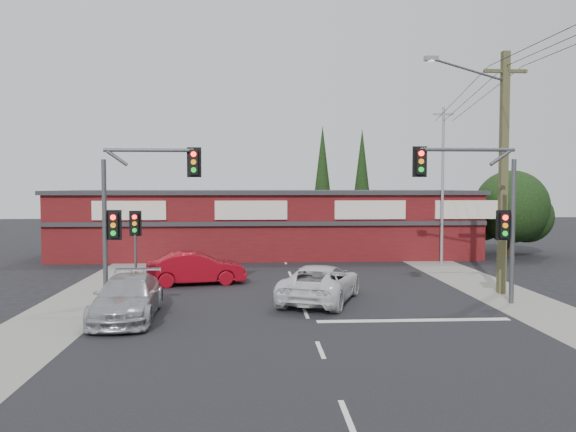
{
  "coord_description": "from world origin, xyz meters",
  "views": [
    {
      "loc": [
        -1.77,
        -19.69,
        4.47
      ],
      "look_at": [
        -0.43,
        3.0,
        3.27
      ],
      "focal_mm": 35.0,
      "sensor_mm": 36.0,
      "label": 1
    }
  ],
  "objects": [
    {
      "name": "shop_building",
      "position": [
        -0.99,
        16.99,
        2.13
      ],
      "size": [
        27.3,
        8.4,
        4.22
      ],
      "color": "#531013",
      "rests_on": "ground"
    },
    {
      "name": "road_strip",
      "position": [
        0.0,
        5.0,
        0.01
      ],
      "size": [
        14.0,
        70.0,
        0.01
      ],
      "primitive_type": "cube",
      "color": "black",
      "rests_on": "ground"
    },
    {
      "name": "conifer_near",
      "position": [
        3.5,
        24.0,
        5.48
      ],
      "size": [
        1.8,
        1.8,
        9.25
      ],
      "color": "#2D2116",
      "rests_on": "ground"
    },
    {
      "name": "traffic_mast_right",
      "position": [
        6.86,
        1.0,
        3.95
      ],
      "size": [
        3.96,
        0.27,
        5.97
      ],
      "color": "#47494C",
      "rests_on": "ground"
    },
    {
      "name": "verge_left",
      "position": [
        -8.5,
        5.0,
        0.01
      ],
      "size": [
        3.0,
        70.0,
        0.02
      ],
      "primitive_type": "cube",
      "color": "gray",
      "rests_on": "ground"
    },
    {
      "name": "stop_line",
      "position": [
        3.5,
        -1.5,
        0.01
      ],
      "size": [
        6.5,
        0.35,
        0.01
      ],
      "primitive_type": "cube",
      "color": "silver",
      "rests_on": "ground"
    },
    {
      "name": "traffic_mast_left",
      "position": [
        -6.43,
        2.0,
        3.93
      ],
      "size": [
        3.77,
        0.27,
        5.97
      ],
      "color": "#47494C",
      "rests_on": "ground"
    },
    {
      "name": "conifer_far",
      "position": [
        7.0,
        26.0,
        5.48
      ],
      "size": [
        1.8,
        1.8,
        9.25
      ],
      "color": "#2D2116",
      "rests_on": "ground"
    },
    {
      "name": "pedestal_signal",
      "position": [
        -7.2,
        6.01,
        2.41
      ],
      "size": [
        0.55,
        0.27,
        3.38
      ],
      "color": "#47494C",
      "rests_on": "ground"
    },
    {
      "name": "lane_dashes",
      "position": [
        0.0,
        10.86,
        0.01
      ],
      "size": [
        0.12,
        59.32,
        0.01
      ],
      "color": "silver",
      "rests_on": "ground"
    },
    {
      "name": "steel_pole",
      "position": [
        9.0,
        12.0,
        4.7
      ],
      "size": [
        1.2,
        0.16,
        9.0
      ],
      "color": "gray",
      "rests_on": "ground"
    },
    {
      "name": "ground",
      "position": [
        0.0,
        0.0,
        0.0
      ],
      "size": [
        120.0,
        120.0,
        0.0
      ],
      "primitive_type": "plane",
      "color": "black",
      "rests_on": "ground"
    },
    {
      "name": "white_suv",
      "position": [
        0.76,
        1.81,
        0.72
      ],
      "size": [
        4.03,
        5.68,
        1.44
      ],
      "primitive_type": "imported",
      "rotation": [
        0.0,
        0.0,
        2.79
      ],
      "color": "silver",
      "rests_on": "ground"
    },
    {
      "name": "red_sedan",
      "position": [
        -4.48,
        5.96,
        0.74
      ],
      "size": [
        4.69,
        2.39,
        1.47
      ],
      "primitive_type": "imported",
      "rotation": [
        0.0,
        0.0,
        1.76
      ],
      "color": "maroon",
      "rests_on": "ground"
    },
    {
      "name": "silver_suv",
      "position": [
        -6.09,
        -0.64,
        0.72
      ],
      "size": [
        2.26,
        5.04,
        1.44
      ],
      "primitive_type": "imported",
      "rotation": [
        0.0,
        0.0,
        0.05
      ],
      "color": "#B0B3B6",
      "rests_on": "ground"
    },
    {
      "name": "verge_right",
      "position": [
        8.5,
        5.0,
        0.01
      ],
      "size": [
        3.0,
        70.0,
        0.02
      ],
      "primitive_type": "cube",
      "color": "gray",
      "rests_on": "ground"
    },
    {
      "name": "tree_cluster",
      "position": [
        14.69,
        15.44,
        2.9
      ],
      "size": [
        5.9,
        5.1,
        5.5
      ],
      "color": "#2D2116",
      "rests_on": "ground"
    },
    {
      "name": "utility_pole",
      "position": [
        8.36,
        2.99,
        5.4
      ],
      "size": [
        4.38,
        0.59,
        10.0
      ],
      "color": "brown",
      "rests_on": "ground"
    }
  ]
}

